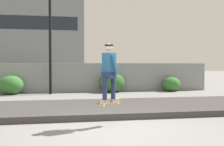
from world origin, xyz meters
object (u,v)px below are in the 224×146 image
shrub_center (112,82)px  skater (109,69)px  shrub_right (171,84)px  shrub_left (11,85)px  parked_car_mid (129,76)px  street_lamp (50,25)px  parked_car_near (37,77)px  skateboard (109,103)px

shrub_center → skater: bearing=-100.5°
skater → shrub_right: size_ratio=1.39×
shrub_left → parked_car_mid: bearing=25.8°
parked_car_mid → shrub_center: size_ratio=2.76×
street_lamp → shrub_center: (3.75, 0.38, -3.43)m
parked_car_near → parked_car_mid: size_ratio=1.00×
parked_car_near → parked_car_mid: same height
parked_car_mid → skater: bearing=-106.0°
skateboard → skater: skater is taller
parked_car_mid → shrub_center: (-2.01, -3.70, -0.21)m
street_lamp → shrub_left: (-2.28, 0.19, -3.50)m
parked_car_near → shrub_center: size_ratio=2.76×
skater → shrub_center: size_ratio=1.03×
skateboard → shrub_left: 10.05m
parked_car_near → shrub_left: bearing=-106.1°
street_lamp → shrub_left: bearing=175.2°
skateboard → street_lamp: size_ratio=0.12×
skateboard → shrub_center: shrub_center is taller
skateboard → shrub_left: size_ratio=0.55×
street_lamp → parked_car_near: size_ratio=1.45×
skateboard → shrub_left: shrub_left is taller
skater → parked_car_mid: 13.51m
skater → shrub_left: size_ratio=1.16×
street_lamp → parked_car_mid: 7.75m
shrub_center → shrub_right: bearing=-1.3°
skateboard → shrub_right: (5.67, 9.18, -0.20)m
street_lamp → shrub_left: street_lamp is taller
shrub_left → skater: bearing=-64.6°
parked_car_mid → shrub_left: parked_car_mid is taller
parked_car_near → shrub_center: parked_car_near is taller
skater → parked_car_mid: size_ratio=0.37×
shrub_center → street_lamp: bearing=-174.2°
parked_car_mid → parked_car_near: bearing=179.4°
shrub_right → parked_car_near: bearing=156.4°
parked_car_mid → shrub_left: (-8.03, -3.89, -0.28)m
parked_car_near → shrub_left: (-1.14, -3.96, -0.28)m
skateboard → parked_car_mid: (3.72, 12.96, 0.17)m
shrub_left → shrub_right: shrub_left is taller
street_lamp → shrub_center: 5.10m
skater → shrub_left: 10.10m
shrub_left → street_lamp: bearing=-4.8°
skateboard → street_lamp: bearing=102.9°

